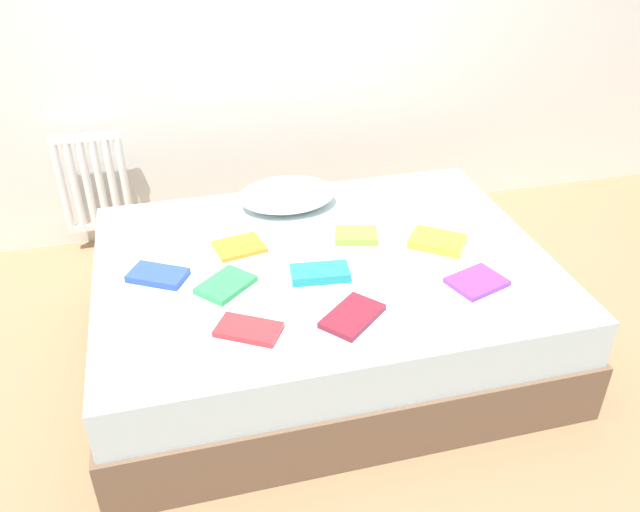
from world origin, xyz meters
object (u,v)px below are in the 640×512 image
(bed, at_px, (323,304))
(textbook_lime, at_px, (356,236))
(textbook_teal, at_px, (320,273))
(textbook_purple, at_px, (477,282))
(textbook_orange, at_px, (239,247))
(textbook_maroon, at_px, (353,316))
(textbook_green, at_px, (226,285))
(textbook_blue, at_px, (158,275))
(textbook_yellow, at_px, (437,241))
(pillow, at_px, (287,195))
(radiator, at_px, (94,183))
(textbook_red, at_px, (249,330))

(bed, distance_m, textbook_lime, 0.35)
(textbook_teal, relative_size, textbook_lime, 1.27)
(bed, height_order, textbook_purple, textbook_purple)
(textbook_orange, relative_size, textbook_purple, 0.98)
(textbook_orange, xyz_separation_m, textbook_maroon, (0.35, -0.62, 0.00))
(textbook_teal, relative_size, textbook_orange, 1.14)
(textbook_teal, bearing_deg, textbook_maroon, -73.88)
(textbook_green, relative_size, textbook_maroon, 0.90)
(bed, distance_m, textbook_blue, 0.76)
(textbook_lime, bearing_deg, textbook_yellow, -7.67)
(textbook_yellow, bearing_deg, textbook_purple, -46.57)
(textbook_yellow, relative_size, textbook_maroon, 0.97)
(pillow, xyz_separation_m, textbook_blue, (-0.66, -0.50, -0.05))
(radiator, distance_m, textbook_teal, 1.66)
(radiator, xyz_separation_m, textbook_purple, (1.60, -1.55, 0.08))
(radiator, relative_size, textbook_blue, 2.49)
(textbook_blue, xyz_separation_m, textbook_orange, (0.36, 0.15, -0.00))
(textbook_lime, bearing_deg, bed, -131.60)
(textbook_orange, height_order, textbook_purple, textbook_purple)
(textbook_red, xyz_separation_m, textbook_purple, (0.97, 0.08, -0.00))
(textbook_green, bearing_deg, textbook_yellow, -35.56)
(bed, height_order, textbook_maroon, textbook_maroon)
(radiator, xyz_separation_m, textbook_lime, (1.22, -1.08, 0.09))
(textbook_blue, xyz_separation_m, textbook_purple, (1.28, -0.37, -0.00))
(bed, bearing_deg, textbook_orange, 153.85)
(textbook_blue, distance_m, textbook_maroon, 0.85)
(textbook_orange, distance_m, textbook_maroon, 0.71)
(textbook_orange, relative_size, textbook_maroon, 0.86)
(radiator, distance_m, textbook_maroon, 1.95)
(textbook_lime, bearing_deg, textbook_orange, -169.51)
(bed, relative_size, textbook_red, 8.45)
(bed, xyz_separation_m, pillow, (-0.05, 0.52, 0.32))
(bed, distance_m, textbook_red, 0.64)
(bed, bearing_deg, textbook_yellow, -2.48)
(radiator, relative_size, textbook_yellow, 2.43)
(textbook_orange, bearing_deg, pillow, 38.33)
(textbook_blue, distance_m, textbook_orange, 0.39)
(pillow, distance_m, textbook_yellow, 0.80)
(textbook_red, xyz_separation_m, textbook_lime, (0.59, 0.55, 0.01))
(textbook_teal, distance_m, textbook_purple, 0.65)
(radiator, xyz_separation_m, textbook_teal, (0.98, -1.34, 0.09))
(textbook_green, distance_m, textbook_lime, 0.68)
(textbook_yellow, height_order, textbook_green, textbook_yellow)
(radiator, relative_size, textbook_purple, 2.67)
(textbook_green, distance_m, textbook_red, 0.32)
(textbook_blue, xyz_separation_m, textbook_maroon, (0.71, -0.47, -0.00))
(textbook_blue, distance_m, textbook_red, 0.55)
(bed, distance_m, textbook_orange, 0.47)
(bed, distance_m, pillow, 0.61)
(textbook_blue, bearing_deg, textbook_purple, 13.67)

